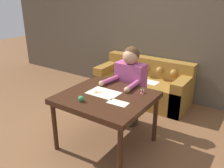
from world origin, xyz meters
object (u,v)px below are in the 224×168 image
dining_table (106,101)px  person (130,85)px  thread_spool (142,91)px  scissors (100,92)px  pin_cushion (81,99)px  couch (143,85)px

dining_table → person: (-0.03, 0.65, -0.01)m
thread_spool → person: bearing=138.2°
person → scissors: bearing=-98.3°
person → pin_cushion: bearing=-97.0°
scissors → pin_cushion: pin_cushion is taller
dining_table → thread_spool: size_ratio=24.75×
person → thread_spool: 0.51m
dining_table → person: 0.65m
couch → scissors: (0.14, -1.55, 0.44)m
person → scissors: size_ratio=5.84×
couch → person: person is taller
pin_cushion → scissors: bearing=85.4°
person → thread_spool: bearing=-41.8°
couch → scissors: couch is taller
couch → pin_cushion: pin_cushion is taller
couch → thread_spool: thread_spool is taller
scissors → dining_table: bearing=-14.3°
dining_table → couch: size_ratio=0.64×
scissors → couch: bearing=95.3°
couch → thread_spool: 1.47m
scissors → pin_cushion: 0.34m
couch → pin_cushion: (0.12, -1.89, 0.47)m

